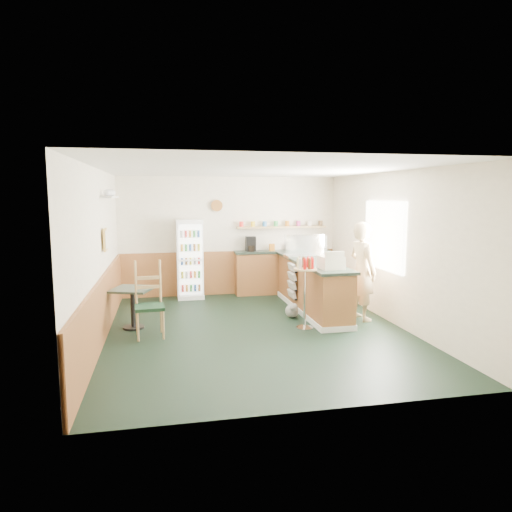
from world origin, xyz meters
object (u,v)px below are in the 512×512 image
object	(u,v)px
cash_register	(331,262)
cafe_chair	(149,297)
cafe_table	(133,300)
drinks_fridge	(190,259)
condiment_stand	(305,281)
shopkeeper	(362,271)
display_case	(305,246)

from	to	relation	value
cash_register	cafe_chair	bearing A→B (deg)	176.36
cafe_chair	cafe_table	bearing A→B (deg)	118.82
drinks_fridge	condiment_stand	xyz separation A→B (m)	(1.79, -2.80, -0.04)
cafe_table	cafe_chair	world-z (taller)	cafe_chair
drinks_fridge	cafe_chair	distance (m)	2.78
shopkeeper	condiment_stand	world-z (taller)	shopkeeper
display_case	cafe_chair	world-z (taller)	display_case
cafe_chair	drinks_fridge	bearing A→B (deg)	68.02
drinks_fridge	shopkeeper	xyz separation A→B (m)	(2.99, -2.45, 0.03)
shopkeeper	cafe_chair	xyz separation A→B (m)	(-3.80, -0.20, -0.26)
display_case	cash_register	distance (m)	1.49
display_case	condiment_stand	distance (m)	1.73
cafe_table	cafe_chair	xyz separation A→B (m)	(0.30, -0.45, 0.14)
condiment_stand	drinks_fridge	bearing A→B (deg)	122.50
cash_register	cafe_table	xyz separation A→B (m)	(-3.40, 0.47, -0.62)
display_case	cafe_chair	xyz separation A→B (m)	(-3.10, -1.45, -0.60)
cafe_table	shopkeeper	bearing A→B (deg)	-3.50
cash_register	cafe_table	bearing A→B (deg)	168.94
condiment_stand	cafe_table	world-z (taller)	condiment_stand
drinks_fridge	display_case	xyz separation A→B (m)	(2.29, -1.20, 0.36)
condiment_stand	cafe_table	xyz separation A→B (m)	(-2.90, 0.60, -0.34)
drinks_fridge	condiment_stand	world-z (taller)	drinks_fridge
cash_register	condiment_stand	bearing A→B (deg)	-169.13
display_case	condiment_stand	world-z (taller)	display_case
drinks_fridge	cash_register	size ratio (longest dim) A/B	4.37
shopkeeper	display_case	bearing A→B (deg)	17.11
drinks_fridge	cash_register	bearing A→B (deg)	-49.47
shopkeeper	cafe_table	distance (m)	4.13
drinks_fridge	cash_register	xyz separation A→B (m)	(2.29, -2.68, 0.25)
display_case	shopkeeper	world-z (taller)	shopkeeper
shopkeeper	drinks_fridge	bearing A→B (deg)	38.63
drinks_fridge	cafe_chair	xyz separation A→B (m)	(-0.81, -2.65, -0.23)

